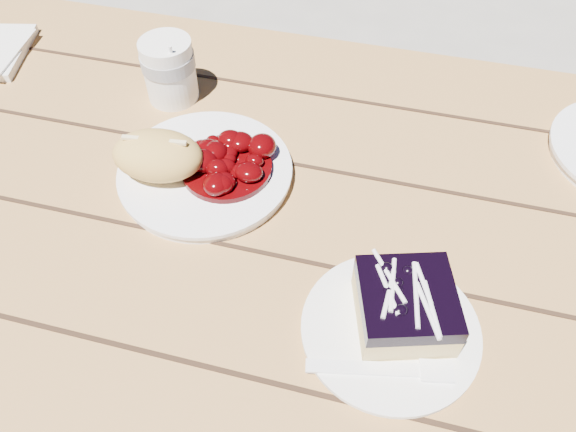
% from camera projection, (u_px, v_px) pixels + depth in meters
% --- Properties ---
extents(ground, '(60.00, 60.00, 0.00)m').
position_uv_depth(ground, '(277.00, 410.00, 1.33)').
color(ground, gray).
rests_on(ground, ground).
extents(picnic_table, '(2.00, 1.55, 0.75)m').
position_uv_depth(picnic_table, '(272.00, 271.00, 0.87)').
color(picnic_table, olive).
rests_on(picnic_table, ground).
extents(main_plate, '(0.23, 0.23, 0.02)m').
position_uv_depth(main_plate, '(206.00, 173.00, 0.78)').
color(main_plate, white).
rests_on(main_plate, picnic_table).
extents(goulash_stew, '(0.12, 0.12, 0.04)m').
position_uv_depth(goulash_stew, '(226.00, 159.00, 0.75)').
color(goulash_stew, '#430204').
rests_on(goulash_stew, main_plate).
extents(bread_roll, '(0.13, 0.09, 0.06)m').
position_uv_depth(bread_roll, '(158.00, 156.00, 0.74)').
color(bread_roll, '#D7AB52').
rests_on(bread_roll, main_plate).
extents(dessert_plate, '(0.19, 0.19, 0.01)m').
position_uv_depth(dessert_plate, '(390.00, 330.00, 0.63)').
color(dessert_plate, white).
rests_on(dessert_plate, picnic_table).
extents(blueberry_cake, '(0.13, 0.13, 0.06)m').
position_uv_depth(blueberry_cake, '(405.00, 305.00, 0.61)').
color(blueberry_cake, '#E1C77B').
rests_on(blueberry_cake, dessert_plate).
extents(fork_dessert, '(0.16, 0.06, 0.00)m').
position_uv_depth(fork_dessert, '(365.00, 368.00, 0.59)').
color(fork_dessert, white).
rests_on(fork_dessert, dessert_plate).
extents(coffee_cup, '(0.08, 0.08, 0.10)m').
position_uv_depth(coffee_cup, '(169.00, 70.00, 0.86)').
color(coffee_cup, white).
rests_on(coffee_cup, picnic_table).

